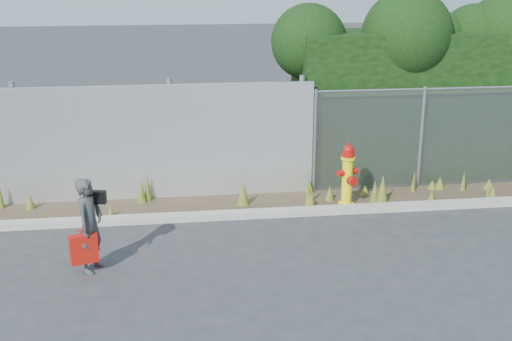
{
  "coord_description": "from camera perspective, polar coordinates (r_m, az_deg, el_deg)",
  "views": [
    {
      "loc": [
        -1.6,
        -8.74,
        4.31
      ],
      "look_at": [
        -0.3,
        1.4,
        1.0
      ],
      "focal_mm": 45.0,
      "sensor_mm": 36.0,
      "label": 1
    }
  ],
  "objects": [
    {
      "name": "corrugated_fence",
      "position": [
        12.29,
        -14.74,
        2.21
      ],
      "size": [
        8.5,
        0.21,
        2.3
      ],
      "color": "silver",
      "rests_on": "ground"
    },
    {
      "name": "chainlink_fence",
      "position": [
        13.52,
        18.61,
        2.95
      ],
      "size": [
        6.5,
        0.07,
        2.05
      ],
      "color": "gray",
      "rests_on": "ground"
    },
    {
      "name": "weed_strip",
      "position": [
        12.03,
        0.23,
        -2.42
      ],
      "size": [
        16.0,
        1.2,
        0.54
      ],
      "color": "#423425",
      "rests_on": "ground"
    },
    {
      "name": "red_tote_bag",
      "position": [
        9.59,
        -15.07,
        -6.72
      ],
      "size": [
        0.39,
        0.14,
        0.51
      ],
      "rotation": [
        0.0,
        0.0,
        0.32
      ],
      "color": "#AA1A09"
    },
    {
      "name": "fire_hydrant",
      "position": [
        11.88,
        8.12,
        -0.49
      ],
      "size": [
        0.41,
        0.37,
        1.22
      ],
      "rotation": [
        0.0,
        0.0,
        0.35
      ],
      "color": "#FFEA0D",
      "rests_on": "ground"
    },
    {
      "name": "woman",
      "position": [
        9.59,
        -14.55,
        -4.72
      ],
      "size": [
        0.51,
        0.61,
        1.42
      ],
      "primitive_type": "imported",
      "rotation": [
        0.0,
        0.0,
        1.2
      ],
      "color": "#0E5C54",
      "rests_on": "ground"
    },
    {
      "name": "hedge",
      "position": [
        14.26,
        17.72,
        8.09
      ],
      "size": [
        7.85,
        2.05,
        3.85
      ],
      "color": "black",
      "rests_on": "ground"
    },
    {
      "name": "ground",
      "position": [
        9.88,
        2.78,
        -7.96
      ],
      "size": [
        80.0,
        80.0,
        0.0
      ],
      "primitive_type": "plane",
      "color": "#323234",
      "rests_on": "ground"
    },
    {
      "name": "black_shoulder_bag",
      "position": [
        9.55,
        -13.93,
        -2.32
      ],
      "size": [
        0.25,
        0.1,
        0.19
      ],
      "rotation": [
        0.0,
        0.0,
        -0.16
      ],
      "color": "black"
    },
    {
      "name": "curb",
      "position": [
        11.48,
        1.23,
        -3.8
      ],
      "size": [
        16.0,
        0.22,
        0.12
      ],
      "primitive_type": "cube",
      "color": "#A5A095",
      "rests_on": "ground"
    }
  ]
}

